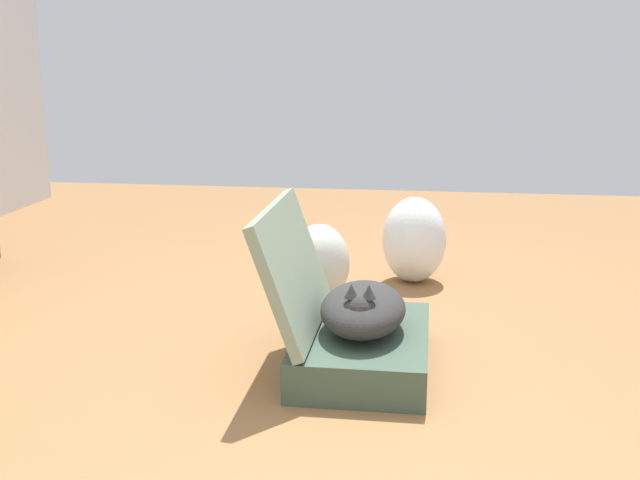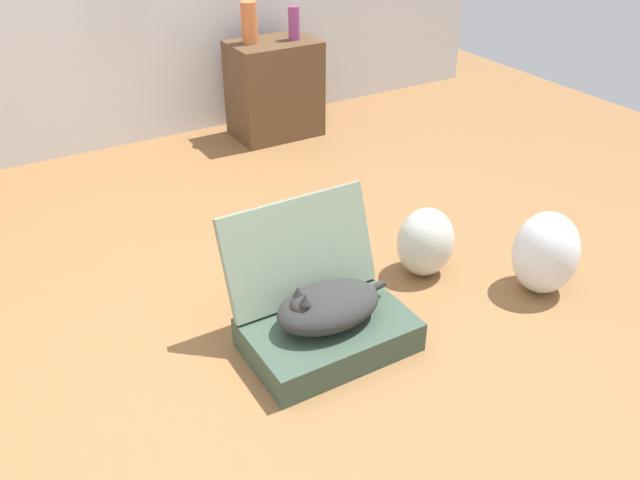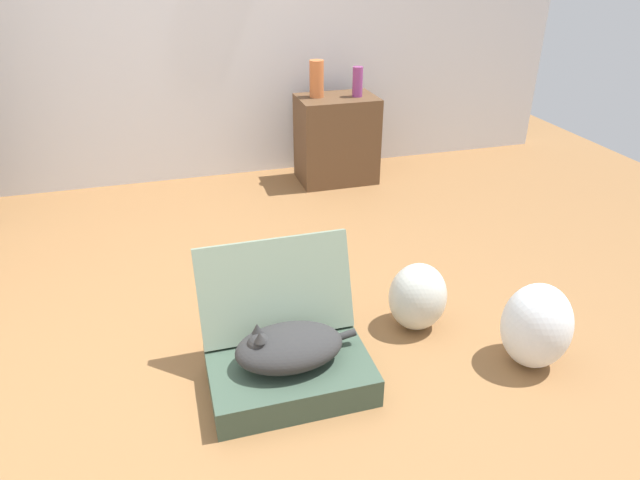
{
  "view_description": "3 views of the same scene",
  "coord_description": "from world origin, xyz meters",
  "px_view_note": "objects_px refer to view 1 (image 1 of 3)",
  "views": [
    {
      "loc": [
        -2.1,
        -0.53,
        1.04
      ],
      "look_at": [
        0.42,
        -0.17,
        0.42
      ],
      "focal_mm": 44.18,
      "sensor_mm": 36.0,
      "label": 1
    },
    {
      "loc": [
        -0.75,
        -2.14,
        1.79
      ],
      "look_at": [
        0.47,
        -0.08,
        0.35
      ],
      "focal_mm": 37.64,
      "sensor_mm": 36.0,
      "label": 2
    },
    {
      "loc": [
        -0.01,
        -2.09,
        1.65
      ],
      "look_at": [
        0.66,
        0.23,
        0.37
      ],
      "focal_mm": 31.66,
      "sensor_mm": 36.0,
      "label": 3
    }
  ],
  "objects_px": {
    "suitcase_base": "(363,349)",
    "cat": "(363,309)",
    "plastic_bag_white": "(319,264)",
    "plastic_bag_clear": "(414,240)"
  },
  "relations": [
    {
      "from": "plastic_bag_white",
      "to": "plastic_bag_clear",
      "type": "bearing_deg",
      "value": -45.81
    },
    {
      "from": "plastic_bag_white",
      "to": "cat",
      "type": "bearing_deg",
      "value": -160.47
    },
    {
      "from": "suitcase_base",
      "to": "cat",
      "type": "bearing_deg",
      "value": 175.41
    },
    {
      "from": "cat",
      "to": "plastic_bag_clear",
      "type": "bearing_deg",
      "value": -7.63
    },
    {
      "from": "cat",
      "to": "plastic_bag_clear",
      "type": "distance_m",
      "value": 1.07
    },
    {
      "from": "cat",
      "to": "plastic_bag_white",
      "type": "height_order",
      "value": "plastic_bag_white"
    },
    {
      "from": "suitcase_base",
      "to": "plastic_bag_white",
      "type": "height_order",
      "value": "plastic_bag_white"
    },
    {
      "from": "plastic_bag_clear",
      "to": "suitcase_base",
      "type": "bearing_deg",
      "value": 172.35
    },
    {
      "from": "suitcase_base",
      "to": "plastic_bag_white",
      "type": "xyz_separation_m",
      "value": [
        0.68,
        0.24,
        0.1
      ]
    },
    {
      "from": "cat",
      "to": "plastic_bag_white",
      "type": "relative_size",
      "value": 1.54
    }
  ]
}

